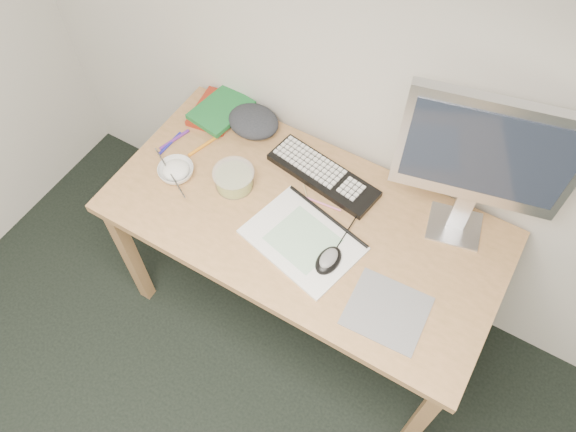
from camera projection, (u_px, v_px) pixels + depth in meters
name	position (u px, v px, depth m)	size (l,w,h in m)	color
desk	(304.00, 231.00, 2.03)	(1.40, 0.70, 0.75)	tan
mousepad	(387.00, 311.00, 1.77)	(0.24, 0.22, 0.00)	gray
sketchpad	(303.00, 240.00, 1.91)	(0.38, 0.27, 0.01)	white
keyboard	(323.00, 175.00, 2.05)	(0.43, 0.14, 0.03)	black
monitor	(486.00, 158.00, 1.63)	(0.51, 0.20, 0.60)	silver
mouse	(329.00, 258.00, 1.84)	(0.07, 0.12, 0.04)	black
rice_bowl	(176.00, 171.00, 2.05)	(0.13, 0.13, 0.04)	white
chopsticks	(170.00, 172.00, 2.02)	(0.02, 0.02, 0.25)	#B5B5B7
fruit_tub	(234.00, 179.00, 2.02)	(0.15, 0.15, 0.07)	gold
book_red	(216.00, 111.00, 2.24)	(0.16, 0.22, 0.02)	maroon
book_green	(221.00, 110.00, 2.21)	(0.17, 0.23, 0.02)	#1A6A2F
cloth_lump	(253.00, 122.00, 2.17)	(0.17, 0.14, 0.07)	#24272C
pencil_pink	(316.00, 201.00, 2.00)	(0.01, 0.01, 0.19)	pink
pencil_tan	(309.00, 204.00, 1.99)	(0.01, 0.01, 0.18)	tan
pencil_black	(330.00, 228.00, 1.94)	(0.01, 0.01, 0.19)	black
marker_blue	(170.00, 143.00, 2.15)	(0.01, 0.01, 0.13)	#1F1C98
marker_orange	(203.00, 146.00, 2.14)	(0.01, 0.01, 0.13)	orange
marker_purple	(175.00, 139.00, 2.16)	(0.01, 0.01, 0.14)	#5E2588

